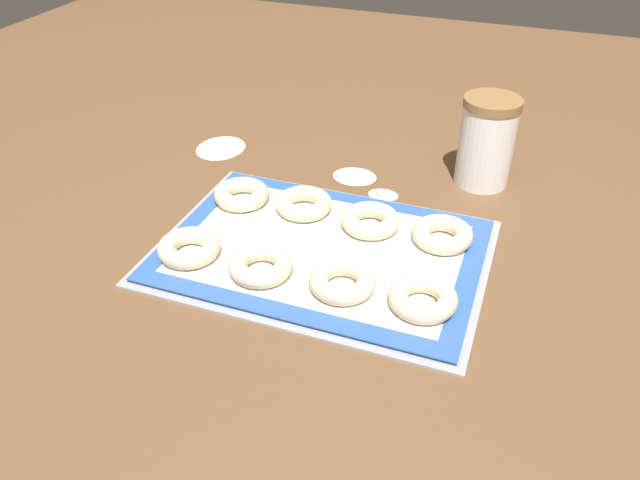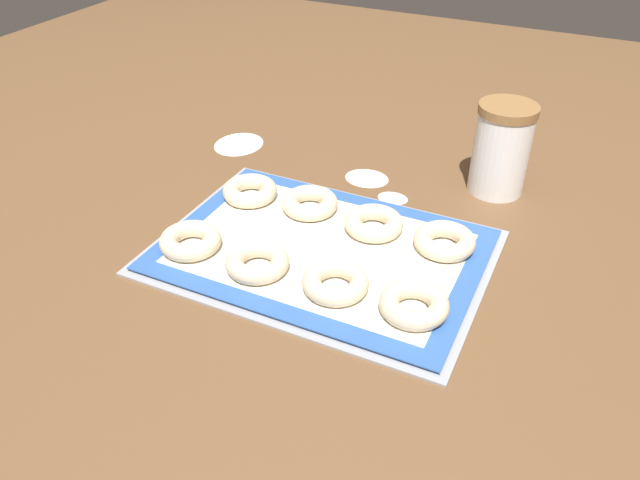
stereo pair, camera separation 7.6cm
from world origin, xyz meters
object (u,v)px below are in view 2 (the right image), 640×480
at_px(flour_canister, 501,149).
at_px(bagel_front_mid_right, 336,282).
at_px(bagel_front_far_left, 190,241).
at_px(bagel_back_mid_left, 310,203).
at_px(bagel_front_mid_left, 257,262).
at_px(bagel_back_far_right, 445,241).
at_px(bagel_front_far_right, 414,304).
at_px(baking_tray, 320,251).
at_px(bagel_back_mid_right, 374,223).
at_px(bagel_back_far_left, 250,191).

bearing_deg(flour_canister, bagel_front_mid_right, -108.98).
xyz_separation_m(bagel_front_far_left, bagel_back_mid_left, (0.12, 0.19, 0.00)).
bearing_deg(bagel_front_mid_left, bagel_front_far_left, 178.91).
bearing_deg(bagel_back_far_right, bagel_front_far_right, -88.16).
bearing_deg(bagel_front_far_right, baking_tray, 155.65).
xyz_separation_m(bagel_front_far_left, bagel_front_far_right, (0.37, 0.01, 0.00)).
relative_size(bagel_front_mid_left, bagel_back_mid_left, 1.00).
height_order(bagel_back_mid_right, flour_canister, flour_canister).
bearing_deg(flour_canister, bagel_back_mid_right, -121.57).
bearing_deg(bagel_front_far_left, bagel_front_far_right, 1.10).
relative_size(bagel_front_mid_left, flour_canister, 0.58).
distance_m(bagel_front_far_right, flour_canister, 0.41).
height_order(bagel_front_far_right, bagel_back_mid_left, same).
distance_m(bagel_front_mid_left, bagel_front_far_right, 0.25).
bearing_deg(bagel_back_mid_left, bagel_front_mid_left, -88.75).
bearing_deg(bagel_back_far_left, bagel_back_mid_left, 4.69).
height_order(bagel_back_far_left, flour_canister, flour_canister).
relative_size(bagel_front_far_left, bagel_back_mid_left, 1.00).
height_order(baking_tray, bagel_front_far_right, bagel_front_far_right).
bearing_deg(bagel_front_mid_left, bagel_front_mid_right, 3.16).
xyz_separation_m(bagel_front_mid_right, bagel_back_far_right, (0.11, 0.17, 0.00)).
height_order(bagel_front_far_right, bagel_back_mid_right, same).
bearing_deg(bagel_front_far_right, bagel_back_far_left, 155.29).
bearing_deg(bagel_back_far_left, baking_tray, -25.07).
bearing_deg(bagel_back_far_left, bagel_front_far_right, -24.71).
xyz_separation_m(bagel_back_far_right, flour_canister, (0.03, 0.24, 0.06)).
relative_size(bagel_front_far_left, bagel_front_far_right, 1.00).
bearing_deg(baking_tray, bagel_back_far_right, 24.94).
bearing_deg(bagel_front_far_right, bagel_front_far_left, -178.90).
xyz_separation_m(bagel_front_mid_right, bagel_back_mid_right, (-0.01, 0.17, 0.00)).
distance_m(bagel_front_far_left, bagel_back_far_right, 0.41).
bearing_deg(bagel_back_far_right, bagel_back_far_left, 179.88).
bearing_deg(bagel_front_mid_right, bagel_front_far_left, -178.94).
distance_m(baking_tray, bagel_back_mid_right, 0.10).
relative_size(baking_tray, bagel_back_far_left, 5.31).
relative_size(baking_tray, bagel_front_far_left, 5.31).
xyz_separation_m(baking_tray, bagel_back_far_right, (0.18, 0.08, 0.02)).
distance_m(bagel_front_far_left, bagel_front_mid_right, 0.25).
relative_size(baking_tray, bagel_back_mid_left, 5.31).
bearing_deg(bagel_front_mid_left, baking_tray, 56.92).
height_order(bagel_front_far_right, flour_canister, flour_canister).
relative_size(bagel_front_far_left, bagel_back_far_right, 1.00).
height_order(bagel_front_mid_right, flour_canister, flour_canister).
xyz_separation_m(bagel_back_mid_left, bagel_back_far_right, (0.25, -0.01, 0.00)).
relative_size(baking_tray, bagel_front_mid_right, 5.31).
relative_size(bagel_front_mid_right, bagel_back_far_left, 1.00).
relative_size(bagel_front_far_left, bagel_front_mid_left, 1.00).
bearing_deg(baking_tray, bagel_back_far_left, 154.93).
bearing_deg(bagel_front_mid_right, bagel_back_mid_right, 92.48).
bearing_deg(bagel_back_mid_left, bagel_back_mid_right, -5.19).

